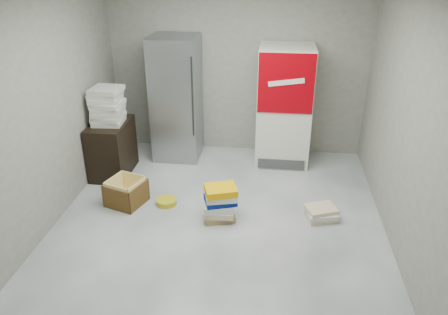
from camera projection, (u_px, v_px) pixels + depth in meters
ground at (216, 236)px, 5.14m from camera, size 5.00×5.00×0.00m
room_shell at (215, 88)px, 4.35m from camera, size 4.04×5.04×2.82m
steel_fridge at (177, 99)px, 6.72m from camera, size 0.70×0.72×1.90m
coke_cooler at (284, 106)px, 6.56m from camera, size 0.80×0.73×1.80m
wood_shelf at (112, 148)px, 6.40m from camera, size 0.50×0.80×0.80m
supply_box_stack at (107, 106)px, 6.10m from camera, size 0.44×0.44×0.52m
phonebook_stack_main at (220, 203)px, 5.36m from camera, size 0.46×0.42×0.46m
phonebook_stack_side at (321, 213)px, 5.43m from camera, size 0.44×0.39×0.16m
cardboard_box at (126, 193)px, 5.73m from camera, size 0.55×0.55×0.35m
bucket_lid at (166, 202)px, 5.76m from camera, size 0.28×0.28×0.07m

